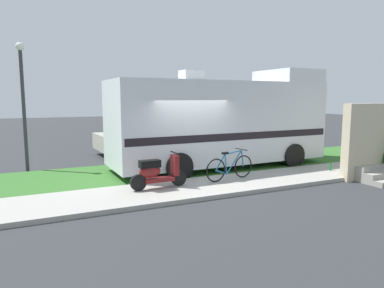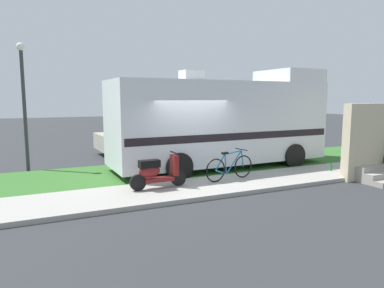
% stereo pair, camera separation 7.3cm
% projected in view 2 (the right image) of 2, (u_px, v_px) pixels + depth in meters
% --- Properties ---
extents(ground_plane, '(80.00, 80.00, 0.00)m').
position_uv_depth(ground_plane, '(193.00, 180.00, 10.95)').
color(ground_plane, '#2D3033').
extents(sidewalk, '(24.00, 2.00, 0.12)m').
position_uv_depth(sidewalk, '(210.00, 187.00, 9.87)').
color(sidewalk, '#9E9B93').
rests_on(sidewalk, ground).
extents(grass_strip, '(24.00, 3.40, 0.08)m').
position_uv_depth(grass_strip, '(175.00, 170.00, 12.30)').
color(grass_strip, '#336628').
rests_on(grass_strip, ground).
extents(motorhome_rv, '(8.03, 2.68, 3.64)m').
position_uv_depth(motorhome_rv, '(223.00, 121.00, 12.59)').
color(motorhome_rv, silver).
rests_on(motorhome_rv, ground).
extents(scooter, '(1.63, 0.50, 0.97)m').
position_uv_depth(scooter, '(156.00, 172.00, 9.39)').
color(scooter, black).
rests_on(scooter, ground).
extents(bicycle, '(1.75, 0.52, 0.90)m').
position_uv_depth(bicycle, '(230.00, 167.00, 10.39)').
color(bicycle, black).
rests_on(bicycle, ground).
extents(pickup_truck_near, '(5.86, 2.45, 1.74)m').
position_uv_depth(pickup_truck_near, '(172.00, 132.00, 16.76)').
color(pickup_truck_near, '#B7B29E').
rests_on(pickup_truck_near, ground).
extents(porch_steps, '(2.00, 1.26, 2.40)m').
position_uv_depth(porch_steps, '(371.00, 149.00, 10.90)').
color(porch_steps, '#9E998E').
rests_on(porch_steps, ground).
extents(bottle_green, '(0.07, 0.07, 0.30)m').
position_uv_depth(bottle_green, '(331.00, 167.00, 11.73)').
color(bottle_green, '#19722D').
rests_on(bottle_green, ground).
extents(street_lamp_post, '(0.28, 0.28, 4.43)m').
position_uv_depth(street_lamp_post, '(24.00, 95.00, 11.88)').
color(street_lamp_post, '#333338').
rests_on(street_lamp_post, ground).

